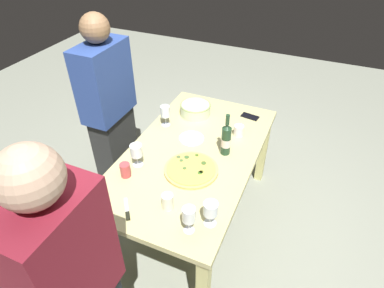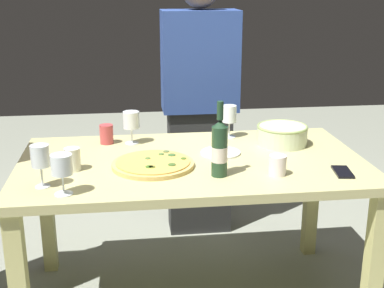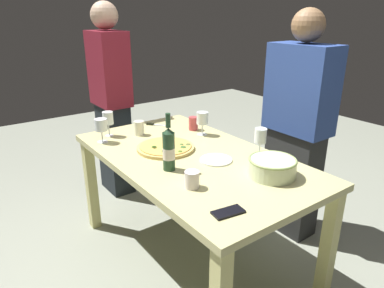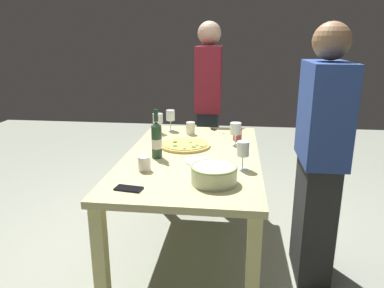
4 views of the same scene
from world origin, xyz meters
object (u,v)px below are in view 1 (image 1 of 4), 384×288
Objects in this scene: cup_ceramic at (239,131)px; person_guest_left at (110,112)px; wine_glass_near_pizza at (165,112)px; wine_glass_by_bottle at (136,152)px; cup_amber at (168,201)px; cell_phone at (250,117)px; dining_table at (192,162)px; pizza_knife at (127,212)px; cup_spare at (125,170)px; wine_glass_far_right at (211,210)px; serving_bowl at (195,109)px; side_plate at (191,138)px; wine_glass_far_left at (189,216)px; pizza at (191,169)px; wine_bottle at (226,139)px.

cup_ceramic is 0.05× the size of person_guest_left.
wine_glass_by_bottle is (-0.51, -0.05, -0.00)m from wine_glass_near_pizza.
cup_amber reaches higher than cell_phone.
dining_table is 0.69m from pizza_knife.
cell_phone is (1.03, -0.56, -0.04)m from cup_spare.
person_guest_left is (-0.09, 0.47, -0.06)m from wine_glass_near_pizza.
pizza_knife is at bearing 104.12° from wine_glass_far_right.
cell_phone is at bearing -2.70° from cup_ceramic.
person_guest_left is at bearing 101.12° from wine_glass_near_pizza.
serving_bowl is 2.61× the size of cup_spare.
wine_glass_near_pizza is at bearing 99.36° from cup_ceramic.
wine_glass_near_pizza is at bearing 146.71° from serving_bowl.
wine_glass_far_right is 1.06× the size of pizza_knife.
wine_glass_far_right is at bearing -148.99° from side_plate.
wine_glass_near_pizza is 1.20× the size of cell_phone.
wine_glass_far_right is 0.50m from pizza_knife.
cell_phone is (1.27, 0.00, -0.12)m from wine_glass_far_left.
wine_glass_far_left is 0.13m from wine_glass_far_right.
pizza is 4.21× the size of cup_ceramic.
wine_glass_near_pizza is 1.05m from wine_glass_far_right.
wine_glass_by_bottle is at bearing 133.30° from dining_table.
wine_bottle is 0.55m from cell_phone.
pizza is at bearing 22.18° from wine_glass_far_left.
person_guest_left is (0.82, 0.68, 0.05)m from pizza_knife.
side_plate is (0.68, 0.14, -0.05)m from cup_amber.
wine_glass_far_right is at bearing 12.88° from cell_phone.
pizza_knife is (-0.12, 0.48, -0.11)m from wine_glass_far_right.
wine_glass_far_right is 1.13× the size of cell_phone.
pizza is 0.94m from person_guest_left.
serving_bowl reaches higher than side_plate.
wine_bottle reaches higher than cup_amber.
serving_bowl is 0.57m from wine_bottle.
serving_bowl is at bearing 38.48° from person_guest_left.
wine_bottle reaches higher than cell_phone.
serving_bowl is at bearing 45.47° from wine_bottle.
pizza reaches higher than cell_phone.
wine_glass_far_left reaches higher than pizza.
side_plate is 0.12× the size of person_guest_left.
wine_glass_by_bottle is 0.14m from cup_spare.
wine_glass_by_bottle is 0.66m from wine_glass_far_left.
dining_table is 0.46m from wine_glass_near_pizza.
wine_glass_far_right is at bearing -142.83° from pizza.
wine_glass_far_left is 1.79× the size of cup_spare.
person_guest_left reaches higher than wine_glass_far_left.
pizza is 0.36m from side_plate.
person_guest_left is at bearing 69.18° from pizza.
wine_glass_far_left is at bearing 8.51° from cell_phone.
wine_bottle reaches higher than pizza.
wine_bottle is at bearing 4.52° from cell_phone.
wine_glass_far_right reaches higher than dining_table.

